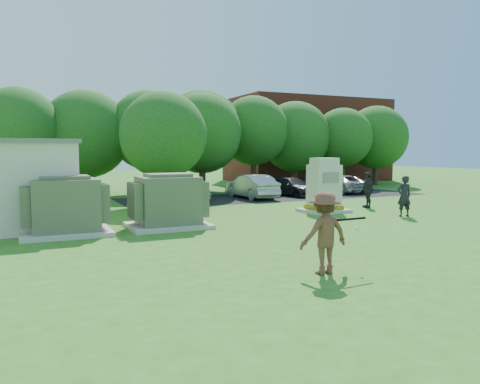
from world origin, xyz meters
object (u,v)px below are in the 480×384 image
person_walking_right (368,190)px  car_silver_b (339,184)px  person_by_generator (404,196)px  transformer_right (168,202)px  generator_cabinet (324,188)px  transformer_left (65,207)px  car_dark (292,187)px  picnic_table (181,202)px  batter (324,233)px  car_silver_a (251,187)px  car_white (180,188)px

person_walking_right → car_silver_b: size_ratio=0.41×
person_by_generator → car_silver_b: bearing=-100.7°
person_walking_right → transformer_right: bearing=-64.9°
transformer_right → generator_cabinet: 8.19m
transformer_left → person_walking_right: bearing=6.8°
car_dark → person_walking_right: bearing=-99.2°
person_by_generator → person_walking_right: bearing=-89.8°
picnic_table → car_dark: bearing=26.4°
transformer_left → picnic_table: size_ratio=1.82×
person_by_generator → picnic_table: bearing=-22.9°
person_walking_right → car_dark: 7.18m
transformer_left → batter: size_ratio=1.52×
transformer_left → generator_cabinet: 11.86m
transformer_right → car_dark: (10.91, 8.92, -0.38)m
transformer_right → batter: transformer_right is taller
transformer_right → generator_cabinet: size_ratio=1.15×
generator_cabinet → car_silver_a: size_ratio=0.58×
picnic_table → car_dark: car_dark is taller
picnic_table → car_silver_a: bearing=35.2°
transformer_left → car_silver_a: bearing=36.8°
picnic_table → car_dark: size_ratio=0.40×
generator_cabinet → person_walking_right: (3.01, 0.43, -0.21)m
picnic_table → person_walking_right: bearing=-16.4°
transformer_right → picnic_table: (1.92, 4.46, -0.53)m
transformer_right → car_silver_a: size_ratio=0.67×
car_dark → car_silver_a: bearing=175.4°
transformer_right → person_walking_right: 11.24m
batter → car_silver_b: 22.37m
transformer_left → transformer_right: size_ratio=1.00×
picnic_table → batter: batter is taller
generator_cabinet → transformer_left: bearing=-173.6°
transformer_left → car_white: size_ratio=0.73×
transformer_right → person_by_generator: 10.51m
car_silver_a → batter: bearing=67.2°
generator_cabinet → car_white: (-4.65, 8.07, -0.43)m
person_walking_right → picnic_table: bearing=-90.3°
car_white → car_silver_b: (11.66, 0.16, -0.08)m
batter → car_dark: bearing=-120.1°
batter → person_by_generator: bearing=-144.5°
transformer_left → person_by_generator: 14.18m
person_by_generator → car_white: bearing=-45.2°
transformer_left → person_by_generator: (14.10, -1.53, -0.05)m
transformer_right → picnic_table: size_ratio=1.82×
person_by_generator → car_dark: 10.47m
person_walking_right → car_dark: person_walking_right is taller
person_walking_right → car_dark: (-0.19, 7.17, -0.34)m
transformer_right → person_walking_right: bearing=9.0°
person_walking_right → car_white: bearing=-118.8°
transformer_right → batter: size_ratio=1.52×
person_by_generator → car_silver_a: (-2.62, 10.11, -0.18)m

